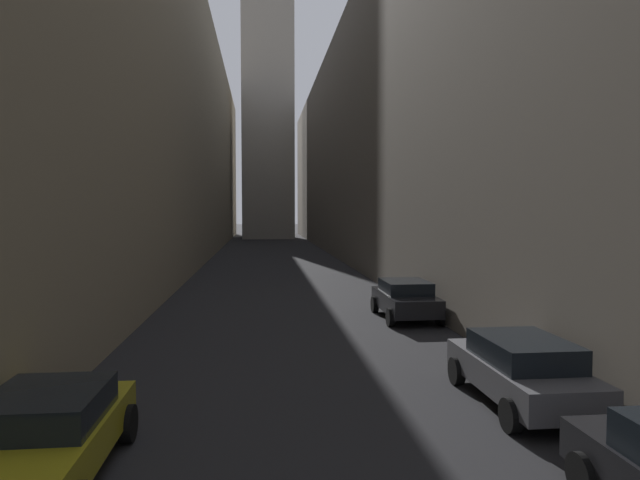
# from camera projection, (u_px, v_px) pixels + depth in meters

# --- Properties ---
(ground_plane) EXTENTS (264.00, 264.00, 0.00)m
(ground_plane) POSITION_uv_depth(u_px,v_px,m) (275.00, 263.00, 44.06)
(ground_plane) COLOR #232326
(building_block_left) EXTENTS (12.91, 108.00, 22.05)m
(building_block_left) POSITION_uv_depth(u_px,v_px,m) (124.00, 125.00, 44.20)
(building_block_left) COLOR gray
(building_block_left) RESTS_ON ground
(building_block_right) EXTENTS (11.51, 108.00, 20.02)m
(building_block_right) POSITION_uv_depth(u_px,v_px,m) (408.00, 142.00, 46.71)
(building_block_right) COLOR #60594F
(building_block_right) RESTS_ON ground
(parked_car_left_second) EXTENTS (1.99, 4.19, 1.40)m
(parked_car_left_second) POSITION_uv_depth(u_px,v_px,m) (45.00, 435.00, 8.41)
(parked_car_left_second) COLOR #A59919
(parked_car_left_second) RESTS_ON ground
(parked_car_right_third) EXTENTS (1.99, 4.25, 1.46)m
(parked_car_right_third) POSITION_uv_depth(u_px,v_px,m) (521.00, 369.00, 11.81)
(parked_car_right_third) COLOR #4C4C51
(parked_car_right_third) RESTS_ON ground
(parked_car_right_far) EXTENTS (2.03, 4.10, 1.47)m
(parked_car_right_far) POSITION_uv_depth(u_px,v_px,m) (405.00, 298.00, 21.28)
(parked_car_right_far) COLOR black
(parked_car_right_far) RESTS_ON ground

